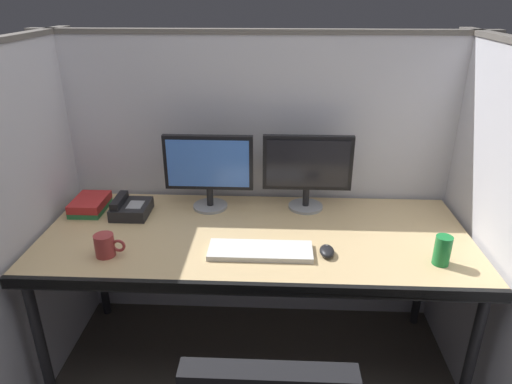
{
  "coord_description": "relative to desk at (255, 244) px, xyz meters",
  "views": [
    {
      "loc": [
        0.09,
        -1.5,
        1.74
      ],
      "look_at": [
        0.0,
        0.35,
        0.92
      ],
      "focal_mm": 32.15,
      "sensor_mm": 36.0,
      "label": 1
    }
  ],
  "objects": [
    {
      "name": "monitor_right",
      "position": [
        0.24,
        0.29,
        0.27
      ],
      "size": [
        0.43,
        0.17,
        0.37
      ],
      "color": "gray",
      "rests_on": "desk"
    },
    {
      "name": "book_stack",
      "position": [
        -0.82,
        0.21,
        0.08
      ],
      "size": [
        0.15,
        0.21,
        0.07
      ],
      "color": "#26723F",
      "rests_on": "desk"
    },
    {
      "name": "monitor_left",
      "position": [
        -0.24,
        0.27,
        0.27
      ],
      "size": [
        0.43,
        0.17,
        0.37
      ],
      "color": "gray",
      "rests_on": "desk"
    },
    {
      "name": "soda_can",
      "position": [
        0.75,
        -0.2,
        0.11
      ],
      "size": [
        0.07,
        0.07,
        0.12
      ],
      "primitive_type": "cylinder",
      "color": "#197233",
      "rests_on": "desk"
    },
    {
      "name": "computer_mouse",
      "position": [
        0.3,
        -0.16,
        0.07
      ],
      "size": [
        0.06,
        0.1,
        0.04
      ],
      "color": "black",
      "rests_on": "desk"
    },
    {
      "name": "cubicle_partition_left",
      "position": [
        -0.99,
        -0.09,
        0.1
      ],
      "size": [
        0.06,
        1.41,
        1.57
      ],
      "color": "silver",
      "rests_on": "ground"
    },
    {
      "name": "desk",
      "position": [
        0.0,
        0.0,
        0.0
      ],
      "size": [
        1.9,
        0.8,
        0.74
      ],
      "color": "tan",
      "rests_on": "ground"
    },
    {
      "name": "keyboard_main",
      "position": [
        0.03,
        -0.16,
        0.06
      ],
      "size": [
        0.43,
        0.15,
        0.02
      ],
      "primitive_type": "cube",
      "color": "silver",
      "rests_on": "desk"
    },
    {
      "name": "coffee_mug",
      "position": [
        -0.6,
        -0.2,
        0.1
      ],
      "size": [
        0.13,
        0.08,
        0.09
      ],
      "color": "#993333",
      "rests_on": "desk"
    },
    {
      "name": "cubicle_partition_rear",
      "position": [
        0.0,
        0.46,
        0.1
      ],
      "size": [
        2.21,
        0.06,
        1.57
      ],
      "color": "silver",
      "rests_on": "ground"
    },
    {
      "name": "cubicle_partition_right",
      "position": [
        0.99,
        -0.09,
        0.1
      ],
      "size": [
        0.06,
        1.41,
        1.57
      ],
      "color": "silver",
      "rests_on": "ground"
    },
    {
      "name": "desk_phone",
      "position": [
        -0.61,
        0.17,
        0.08
      ],
      "size": [
        0.17,
        0.19,
        0.09
      ],
      "color": "black",
      "rests_on": "desk"
    }
  ]
}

